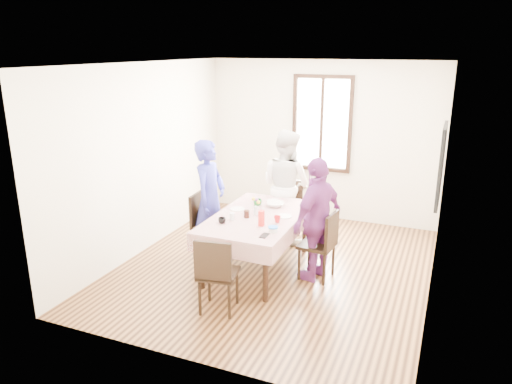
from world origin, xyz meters
TOP-DOWN VIEW (x-y plane):
  - ground at (0.00, 0.00)m, footprint 4.50×4.50m
  - back_wall at (0.00, 2.25)m, footprint 4.00×0.00m
  - right_wall at (2.00, 0.00)m, footprint 0.00×4.50m
  - window_frame at (0.00, 2.23)m, footprint 1.02×0.06m
  - window_pane at (0.00, 2.24)m, footprint 0.90×0.02m
  - art_poster at (1.98, 0.30)m, footprint 0.04×0.76m
  - dining_table at (-0.21, -0.13)m, footprint 0.97×1.69m
  - tablecloth at (-0.21, -0.13)m, footprint 1.09×1.81m
  - chair_left at (-1.01, 0.03)m, footprint 0.44×0.44m
  - chair_right at (0.60, -0.08)m, footprint 0.46×0.46m
  - chair_far at (-0.21, 1.03)m, footprint 0.43×0.43m
  - chair_near at (-0.21, -1.29)m, footprint 0.49×0.49m
  - person_left at (-0.99, 0.03)m, footprint 0.41×0.62m
  - person_far at (-0.21, 1.01)m, footprint 1.01×0.90m
  - person_right at (0.58, -0.08)m, footprint 0.68×1.02m
  - mug_black at (-0.51, -0.58)m, footprint 0.10×0.10m
  - mug_flag at (0.12, -0.27)m, footprint 0.11×0.11m
  - mug_green at (-0.36, 0.26)m, footprint 0.15×0.15m
  - serving_bowl at (-0.12, 0.31)m, footprint 0.29×0.29m
  - juice_carton at (-0.01, -0.47)m, footprint 0.06×0.06m
  - butter_tub at (0.19, -0.60)m, footprint 0.11×0.11m
  - jam_jar at (-0.30, -0.26)m, footprint 0.07×0.07m
  - drinking_glass at (-0.44, -0.41)m, footprint 0.07×0.07m
  - smartphone at (0.14, -0.76)m, footprint 0.08×0.16m
  - flower_vase at (-0.23, -0.12)m, footprint 0.06×0.06m
  - plate_left at (-0.55, -0.01)m, footprint 0.20×0.20m
  - plate_right at (0.14, -0.04)m, footprint 0.20×0.20m
  - plate_far at (-0.22, 0.51)m, footprint 0.20×0.20m
  - butter_lid at (0.19, -0.60)m, footprint 0.12×0.12m
  - flower_bunch at (-0.23, -0.12)m, footprint 0.09×0.09m

SIDE VIEW (x-z plane):
  - ground at x=0.00m, z-range 0.00..0.00m
  - dining_table at x=-0.21m, z-range 0.00..0.75m
  - chair_left at x=-1.01m, z-range 0.00..0.91m
  - chair_right at x=0.60m, z-range 0.00..0.91m
  - chair_far at x=-0.21m, z-range 0.00..0.91m
  - chair_near at x=-0.21m, z-range 0.00..0.91m
  - tablecloth at x=-0.21m, z-range 0.75..0.76m
  - smartphone at x=0.14m, z-range 0.76..0.77m
  - plate_left at x=-0.55m, z-range 0.76..0.77m
  - plate_right at x=0.14m, z-range 0.76..0.77m
  - plate_far at x=-0.22m, z-range 0.76..0.77m
  - butter_tub at x=0.19m, z-range 0.76..0.82m
  - serving_bowl at x=-0.12m, z-range 0.76..0.82m
  - mug_black at x=-0.51m, z-range 0.76..0.84m
  - person_right at x=0.58m, z-range 0.00..1.61m
  - mug_flag at x=0.12m, z-range 0.76..0.85m
  - mug_green at x=-0.36m, z-range 0.76..0.85m
  - drinking_glass at x=-0.44m, z-range 0.76..0.86m
  - jam_jar at x=-0.30m, z-range 0.76..0.86m
  - flower_vase at x=-0.23m, z-range 0.76..0.88m
  - butter_lid at x=0.19m, z-range 0.82..0.83m
  - person_left at x=-0.99m, z-range 0.00..1.69m
  - juice_carton at x=-0.01m, z-range 0.76..0.96m
  - person_far at x=-0.21m, z-range 0.00..1.72m
  - flower_bunch at x=-0.23m, z-range 0.88..0.98m
  - back_wall at x=0.00m, z-range -0.65..3.35m
  - right_wall at x=2.00m, z-range -0.90..3.60m
  - art_poster at x=1.98m, z-range 1.07..2.03m
  - window_frame at x=0.00m, z-range 0.84..2.46m
  - window_pane at x=0.00m, z-range 0.90..2.40m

